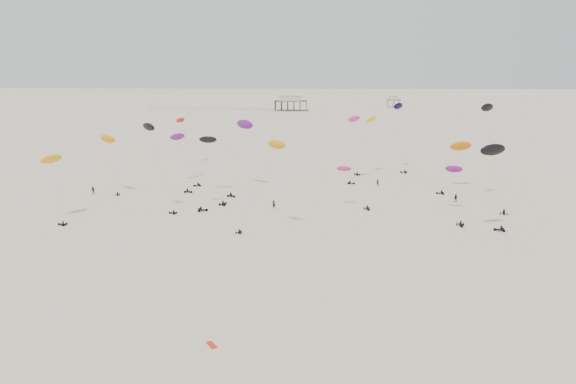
{
  "coord_description": "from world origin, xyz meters",
  "views": [
    {
      "loc": [
        4.6,
        -14.51,
        30.9
      ],
      "look_at": [
        0.0,
        88.0,
        7.0
      ],
      "focal_mm": 35.0,
      "sensor_mm": 36.0,
      "label": 1
    }
  ],
  "objects_px": {
    "pavilion_small": "(394,102)",
    "rig_9": "(153,143)",
    "pavilion_main": "(291,104)",
    "rig_4": "(109,145)",
    "spectator_0": "(274,208)",
    "rig_0": "(457,190)"
  },
  "relations": [
    {
      "from": "pavilion_small",
      "to": "rig_9",
      "type": "relative_size",
      "value": 0.48
    },
    {
      "from": "rig_0",
      "to": "rig_4",
      "type": "xyz_separation_m",
      "value": [
        -77.79,
        17.77,
        6.17
      ]
    },
    {
      "from": "rig_0",
      "to": "rig_4",
      "type": "relative_size",
      "value": 1.05
    },
    {
      "from": "pavilion_main",
      "to": "rig_4",
      "type": "height_order",
      "value": "rig_4"
    },
    {
      "from": "rig_0",
      "to": "spectator_0",
      "type": "relative_size",
      "value": 6.91
    },
    {
      "from": "pavilion_main",
      "to": "spectator_0",
      "type": "bearing_deg",
      "value": -88.55
    },
    {
      "from": "pavilion_main",
      "to": "rig_4",
      "type": "relative_size",
      "value": 1.47
    },
    {
      "from": "pavilion_main",
      "to": "pavilion_small",
      "type": "height_order",
      "value": "pavilion_main"
    },
    {
      "from": "rig_0",
      "to": "spectator_0",
      "type": "bearing_deg",
      "value": -6.12
    },
    {
      "from": "pavilion_main",
      "to": "rig_0",
      "type": "distance_m",
      "value": 255.82
    },
    {
      "from": "pavilion_main",
      "to": "pavilion_small",
      "type": "bearing_deg",
      "value": 23.2
    },
    {
      "from": "spectator_0",
      "to": "pavilion_small",
      "type": "bearing_deg",
      "value": -79.28
    },
    {
      "from": "rig_9",
      "to": "spectator_0",
      "type": "height_order",
      "value": "rig_9"
    },
    {
      "from": "rig_4",
      "to": "rig_9",
      "type": "relative_size",
      "value": 0.76
    },
    {
      "from": "spectator_0",
      "to": "rig_4",
      "type": "bearing_deg",
      "value": 5.41
    },
    {
      "from": "pavilion_main",
      "to": "rig_0",
      "type": "height_order",
      "value": "rig_0"
    },
    {
      "from": "pavilion_main",
      "to": "rig_0",
      "type": "xyz_separation_m",
      "value": [
        43.89,
        -252.02,
        1.25
      ]
    },
    {
      "from": "pavilion_small",
      "to": "spectator_0",
      "type": "height_order",
      "value": "pavilion_small"
    },
    {
      "from": "pavilion_main",
      "to": "pavilion_small",
      "type": "xyz_separation_m",
      "value": [
        70.0,
        30.0,
        -0.74
      ]
    },
    {
      "from": "pavilion_main",
      "to": "rig_4",
      "type": "xyz_separation_m",
      "value": [
        -33.9,
        -234.25,
        7.42
      ]
    },
    {
      "from": "rig_9",
      "to": "rig_4",
      "type": "bearing_deg",
      "value": 57.72
    },
    {
      "from": "rig_9",
      "to": "spectator_0",
      "type": "bearing_deg",
      "value": -69.8
    }
  ]
}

